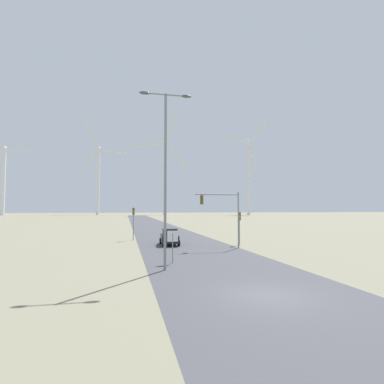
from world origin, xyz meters
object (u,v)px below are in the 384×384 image
object	(u,v)px
traffic_light_mast_overhead	(223,208)
car_approaching	(169,237)
streetlamp	(165,160)
wind_turbine_left	(98,173)
stop_sign_near	(173,240)
wind_turbine_center	(165,169)
traffic_light_post_near_left	(133,216)
wind_turbine_right	(248,170)
wind_turbine_far_left	(4,174)
traffic_light_post_near_right	(239,221)

from	to	relation	value
traffic_light_mast_overhead	car_approaching	size ratio (longest dim) A/B	1.35
streetlamp	wind_turbine_left	bearing A→B (deg)	96.25
stop_sign_near	wind_turbine_center	xyz separation A→B (m)	(22.53, 179.35, 29.44)
traffic_light_post_near_left	wind_turbine_left	xyz separation A→B (m)	(-19.41, 172.09, 24.97)
wind_turbine_center	wind_turbine_right	xyz separation A→B (m)	(52.82, -18.06, -1.42)
wind_turbine_right	stop_sign_near	bearing A→B (deg)	-115.04
wind_turbine_far_left	car_approaching	bearing A→B (deg)	-65.27
wind_turbine_left	wind_turbine_right	bearing A→B (deg)	-16.00
streetlamp	wind_turbine_right	distance (m)	181.91
wind_turbine_left	traffic_light_mast_overhead	bearing A→B (deg)	-81.23
streetlamp	car_approaching	size ratio (longest dim) A/B	2.79
streetlamp	traffic_light_mast_overhead	xyz separation A→B (m)	(7.13, 9.35, -3.15)
traffic_light_post_near_left	wind_turbine_far_left	size ratio (longest dim) A/B	0.07
traffic_light_post_near_right	wind_turbine_far_left	distance (m)	190.34
traffic_light_mast_overhead	wind_turbine_left	size ratio (longest dim) A/B	0.09
traffic_light_post_near_left	wind_turbine_far_left	xyz separation A→B (m)	(-73.33, 161.41, 22.21)
traffic_light_post_near_right	car_approaching	distance (m)	7.98
car_approaching	wind_turbine_center	xyz separation A→B (m)	(21.17, 168.33, 30.19)
stop_sign_near	wind_turbine_far_left	bearing A→B (deg)	113.00
stop_sign_near	wind_turbine_right	xyz separation A→B (m)	(75.35, 161.29, 28.01)
traffic_light_mast_overhead	wind_turbine_far_left	xyz separation A→B (m)	(-82.01, 171.48, 21.14)
wind_turbine_left	wind_turbine_right	world-z (taller)	wind_turbine_left
stop_sign_near	traffic_light_mast_overhead	xyz separation A→B (m)	(6.26, 7.00, 2.43)
car_approaching	wind_turbine_far_left	xyz separation A→B (m)	(-77.11, 167.45, 24.31)
streetlamp	traffic_light_mast_overhead	bearing A→B (deg)	52.68
traffic_light_mast_overhead	wind_turbine_far_left	distance (m)	191.25
streetlamp	traffic_light_mast_overhead	world-z (taller)	streetlamp
stop_sign_near	wind_turbine_center	bearing A→B (deg)	82.84
car_approaching	traffic_light_post_near_left	bearing A→B (deg)	122.06
traffic_light_mast_overhead	wind_turbine_center	xyz separation A→B (m)	(16.28, 172.35, 27.01)
traffic_light_post_near_left	traffic_light_post_near_right	bearing A→B (deg)	-33.32
streetlamp	wind_turbine_left	size ratio (longest dim) A/B	0.19
traffic_light_post_near_left	car_approaching	bearing A→B (deg)	-57.94
streetlamp	traffic_light_post_near_right	bearing A→B (deg)	50.31
streetlamp	wind_turbine_far_left	distance (m)	196.54
wind_turbine_center	wind_turbine_far_left	bearing A→B (deg)	-179.49
stop_sign_near	traffic_light_post_near_left	xyz separation A→B (m)	(-2.42, 17.07, 1.35)
traffic_light_post_near_left	wind_turbine_right	bearing A→B (deg)	61.66
traffic_light_post_near_left	wind_turbine_right	size ratio (longest dim) A/B	0.07
streetlamp	wind_turbine_center	world-z (taller)	wind_turbine_center
car_approaching	wind_turbine_far_left	world-z (taller)	wind_turbine_far_left
stop_sign_near	wind_turbine_far_left	size ratio (longest dim) A/B	0.04
wind_turbine_left	wind_turbine_center	distance (m)	45.55
stop_sign_near	wind_turbine_center	size ratio (longest dim) A/B	0.03
stop_sign_near	car_approaching	distance (m)	11.14
streetlamp	car_approaching	world-z (taller)	streetlamp
wind_turbine_left	wind_turbine_center	bearing A→B (deg)	-12.47
streetlamp	traffic_light_post_near_right	world-z (taller)	streetlamp
wind_turbine_right	wind_turbine_far_left	bearing A→B (deg)	173.51
traffic_light_post_near_right	traffic_light_mast_overhead	distance (m)	4.02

